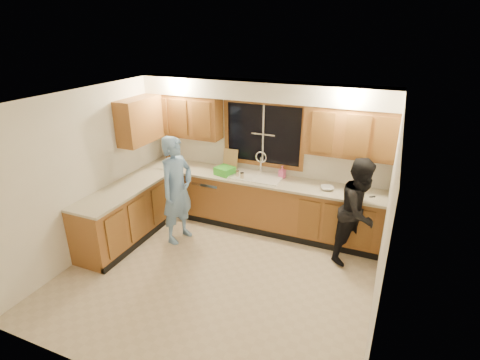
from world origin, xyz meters
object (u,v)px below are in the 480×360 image
object	(u,v)px
bowl	(327,188)
man	(177,190)
dishwasher	(212,196)
dish_crate	(225,171)
stove	(102,231)
knife_block	(170,156)
sink	(257,180)
woman	(360,211)
soap_bottle	(282,172)

from	to	relation	value
bowl	man	bearing A→B (deg)	-158.75
dishwasher	man	xyz separation A→B (m)	(-0.16, -0.90, 0.47)
dishwasher	dish_crate	size ratio (longest dim) A/B	2.85
dish_crate	bowl	xyz separation A→B (m)	(1.75, 0.04, -0.04)
dishwasher	bowl	xyz separation A→B (m)	(2.05, -0.04, 0.54)
stove	knife_block	world-z (taller)	knife_block
sink	dishwasher	bearing A→B (deg)	-179.01
stove	man	xyz separation A→B (m)	(0.79, 0.91, 0.43)
stove	woman	distance (m)	3.85
man	woman	xyz separation A→B (m)	(2.76, 0.54, -0.08)
bowl	sink	bearing A→B (deg)	177.37
dishwasher	dish_crate	bearing A→B (deg)	-15.52
sink	knife_block	distance (m)	1.79
dishwasher	woman	bearing A→B (deg)	-7.98
dishwasher	man	bearing A→B (deg)	-100.13
woman	soap_bottle	distance (m)	1.46
dish_crate	bowl	distance (m)	1.75
sink	woman	xyz separation A→B (m)	(1.75, -0.38, -0.06)
woman	soap_bottle	world-z (taller)	woman
bowl	stove	bearing A→B (deg)	-149.45
stove	dish_crate	distance (m)	2.20
dishwasher	man	world-z (taller)	man
sink	stove	xyz separation A→B (m)	(-1.80, -1.82, -0.41)
man	woman	world-z (taller)	man
sink	soap_bottle	distance (m)	0.46
dish_crate	soap_bottle	xyz separation A→B (m)	(0.96, 0.24, 0.04)
sink	dish_crate	bearing A→B (deg)	-170.09
sink	knife_block	bearing A→B (deg)	176.98
stove	soap_bottle	size ratio (longest dim) A/B	4.25
sink	dish_crate	xyz separation A→B (m)	(-0.55, -0.10, 0.12)
sink	soap_bottle	world-z (taller)	sink
soap_bottle	dishwasher	bearing A→B (deg)	-172.70
dish_crate	sink	bearing A→B (deg)	9.91
dishwasher	knife_block	world-z (taller)	knife_block
dish_crate	soap_bottle	bearing A→B (deg)	14.24
dishwasher	woman	size ratio (longest dim) A/B	0.51
sink	bowl	world-z (taller)	sink
dishwasher	stove	xyz separation A→B (m)	(-0.95, -1.81, 0.04)
sink	bowl	bearing A→B (deg)	-2.63
stove	soap_bottle	bearing A→B (deg)	41.83
man	stove	bearing A→B (deg)	150.18
sink	dishwasher	xyz separation A→B (m)	(-0.85, -0.01, -0.45)
dishwasher	knife_block	distance (m)	1.12
sink	stove	distance (m)	2.60
stove	soap_bottle	xyz separation A→B (m)	(2.20, 1.97, 0.58)
woman	bowl	world-z (taller)	woman
woman	soap_bottle	bearing A→B (deg)	97.44
dishwasher	bowl	world-z (taller)	bowl
woman	knife_block	size ratio (longest dim) A/B	7.39
knife_block	soap_bottle	bearing A→B (deg)	5.41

